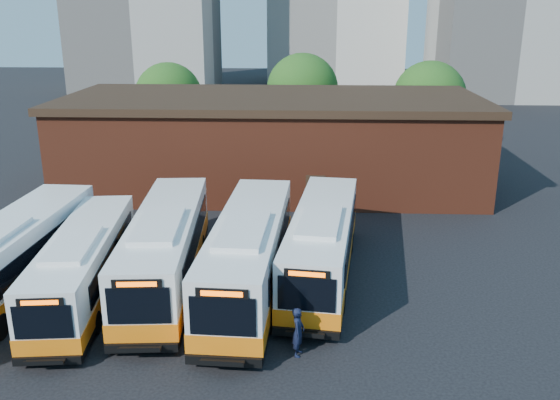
{
  "coord_description": "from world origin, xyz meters",
  "views": [
    {
      "loc": [
        2.37,
        -20.98,
        12.01
      ],
      "look_at": [
        1.18,
        5.91,
        3.37
      ],
      "focal_mm": 38.0,
      "sensor_mm": 36.0,
      "label": 1
    }
  ],
  "objects_px": {
    "bus_east": "(322,246)",
    "transit_worker": "(298,332)",
    "bus_farwest": "(11,263)",
    "bus_midwest": "(166,251)",
    "bus_mideast": "(249,257)",
    "bus_west": "(85,268)"
  },
  "relations": [
    {
      "from": "bus_midwest",
      "to": "bus_mideast",
      "type": "xyz_separation_m",
      "value": [
        3.83,
        -0.57,
        0.03
      ]
    },
    {
      "from": "bus_farwest",
      "to": "bus_mideast",
      "type": "height_order",
      "value": "bus_mideast"
    },
    {
      "from": "bus_farwest",
      "to": "bus_east",
      "type": "bearing_deg",
      "value": 13.25
    },
    {
      "from": "bus_farwest",
      "to": "bus_midwest",
      "type": "xyz_separation_m",
      "value": [
        6.4,
        1.57,
        -0.0
      ]
    },
    {
      "from": "bus_midwest",
      "to": "bus_mideast",
      "type": "height_order",
      "value": "bus_mideast"
    },
    {
      "from": "bus_mideast",
      "to": "transit_worker",
      "type": "relative_size",
      "value": 7.07
    },
    {
      "from": "bus_farwest",
      "to": "transit_worker",
      "type": "xyz_separation_m",
      "value": [
        12.48,
        -4.1,
        -0.66
      ]
    },
    {
      "from": "bus_farwest",
      "to": "bus_east",
      "type": "distance_m",
      "value": 13.75
    },
    {
      "from": "bus_midwest",
      "to": "bus_west",
      "type": "bearing_deg",
      "value": -158.34
    },
    {
      "from": "bus_mideast",
      "to": "bus_midwest",
      "type": "bearing_deg",
      "value": 174.22
    },
    {
      "from": "bus_midwest",
      "to": "bus_east",
      "type": "relative_size",
      "value": 1.03
    },
    {
      "from": "bus_west",
      "to": "transit_worker",
      "type": "xyz_separation_m",
      "value": [
        9.28,
        -4.1,
        -0.48
      ]
    },
    {
      "from": "bus_farwest",
      "to": "transit_worker",
      "type": "bearing_deg",
      "value": -15.97
    },
    {
      "from": "bus_midwest",
      "to": "bus_farwest",
      "type": "bearing_deg",
      "value": -170.63
    },
    {
      "from": "bus_farwest",
      "to": "bus_west",
      "type": "bearing_deg",
      "value": 2.29
    },
    {
      "from": "bus_farwest",
      "to": "bus_mideast",
      "type": "bearing_deg",
      "value": 7.8
    },
    {
      "from": "bus_mideast",
      "to": "transit_worker",
      "type": "bearing_deg",
      "value": -63.53
    },
    {
      "from": "bus_east",
      "to": "transit_worker",
      "type": "relative_size",
      "value": 6.73
    },
    {
      "from": "bus_mideast",
      "to": "bus_east",
      "type": "distance_m",
      "value": 3.65
    },
    {
      "from": "bus_mideast",
      "to": "bus_farwest",
      "type": "bearing_deg",
      "value": -171.79
    },
    {
      "from": "bus_east",
      "to": "bus_midwest",
      "type": "bearing_deg",
      "value": -164.56
    },
    {
      "from": "bus_midwest",
      "to": "bus_east",
      "type": "distance_m",
      "value": 7.17
    }
  ]
}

